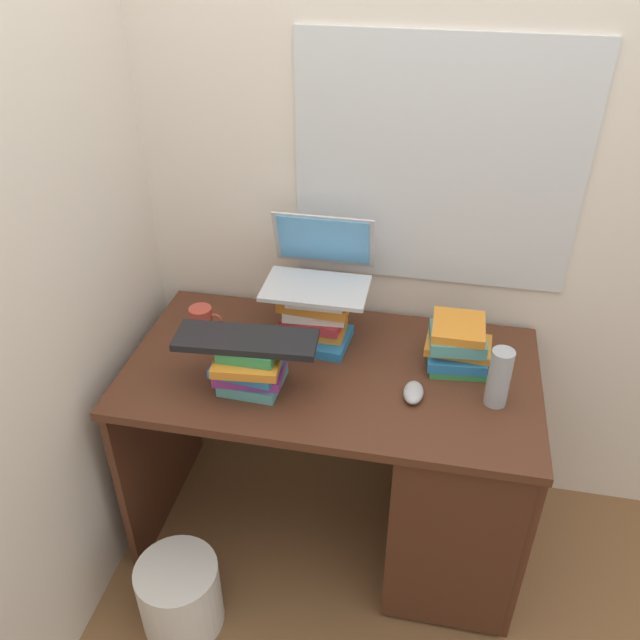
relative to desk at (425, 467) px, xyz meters
name	(u,v)px	position (x,y,z in m)	size (l,w,h in m)	color
ground_plane	(330,527)	(-0.33, 0.03, -0.42)	(6.00, 6.00, 0.00)	brown
wall_back	(356,166)	(-0.33, 0.42, 0.88)	(6.00, 0.06, 2.60)	silver
wall_left	(84,196)	(-1.08, 0.03, 0.88)	(0.05, 6.00, 2.60)	beige
desk	(425,467)	(0.00, 0.00, 0.00)	(1.31, 0.70, 0.78)	#4C2819
book_stack_tall	(315,318)	(-0.41, 0.16, 0.45)	(0.25, 0.20, 0.20)	#2672B2
book_stack_keyboard_riser	(250,365)	(-0.56, -0.11, 0.43)	(0.22, 0.21, 0.16)	teal
book_stack_side	(457,345)	(0.05, 0.12, 0.43)	(0.21, 0.19, 0.15)	#338C4C
laptop	(319,268)	(-0.41, 0.22, 0.61)	(0.34, 0.27, 0.21)	#B7BABF
keyboard	(246,340)	(-0.56, -0.11, 0.53)	(0.42, 0.14, 0.02)	black
computer_mouse	(413,392)	(-0.06, -0.07, 0.37)	(0.06, 0.10, 0.04)	#A5A8AD
mug	(202,320)	(-0.80, 0.14, 0.40)	(0.11, 0.08, 0.09)	#B23F33
water_bottle	(499,378)	(0.18, -0.04, 0.45)	(0.07, 0.07, 0.19)	#999EA5
wastebasket	(180,595)	(-0.74, -0.44, -0.29)	(0.27, 0.27, 0.27)	silver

